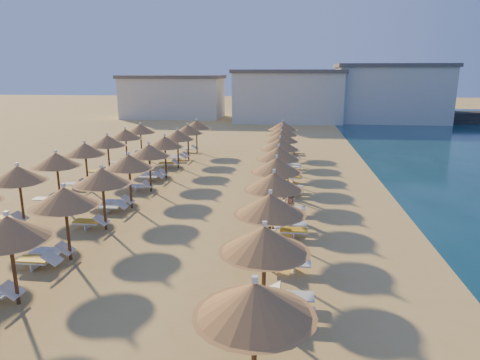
# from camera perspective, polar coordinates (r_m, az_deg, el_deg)

# --- Properties ---
(ground) EXTENTS (220.00, 220.00, 0.00)m
(ground) POSITION_cam_1_polar(r_m,az_deg,el_deg) (19.92, -5.38, -6.33)
(ground) COLOR tan
(ground) RESTS_ON ground
(jetty) EXTENTS (30.20, 5.98, 1.50)m
(jetty) POSITION_cam_1_polar(r_m,az_deg,el_deg) (68.13, 26.38, 7.50)
(jetty) COLOR black
(jetty) RESTS_ON ground
(hotel_blocks) EXTENTS (47.85, 12.18, 8.10)m
(hotel_blocks) POSITION_cam_1_polar(r_m,az_deg,el_deg) (64.04, 6.45, 11.19)
(hotel_blocks) COLOR silver
(hotel_blocks) RESTS_ON ground
(parasol_row_east) EXTENTS (2.57, 34.95, 3.01)m
(parasol_row_east) POSITION_cam_1_polar(r_m,az_deg,el_deg) (21.21, 4.88, 1.86)
(parasol_row_east) COLOR brown
(parasol_row_east) RESTS_ON ground
(parasol_row_west) EXTENTS (2.57, 34.95, 3.01)m
(parasol_row_west) POSITION_cam_1_polar(r_m,az_deg,el_deg) (22.73, -14.60, 2.28)
(parasol_row_west) COLOR brown
(parasol_row_west) RESTS_ON ground
(parasol_row_inland) EXTENTS (2.57, 25.24, 3.01)m
(parasol_row_inland) POSITION_cam_1_polar(r_m,az_deg,el_deg) (25.82, -21.54, 3.13)
(parasol_row_inland) COLOR brown
(parasol_row_inland) RESTS_ON ground
(loungers) EXTENTS (14.52, 33.87, 0.66)m
(loungers) POSITION_cam_1_polar(r_m,az_deg,el_deg) (22.77, -8.79, -2.87)
(loungers) COLOR white
(loungers) RESTS_ON ground
(beachgoer_c) EXTENTS (1.01, 0.90, 1.64)m
(beachgoer_c) POSITION_cam_1_polar(r_m,az_deg,el_deg) (24.85, 5.73, -0.18)
(beachgoer_c) COLOR tan
(beachgoer_c) RESTS_ON ground
(beachgoer_b) EXTENTS (0.86, 0.93, 1.53)m
(beachgoer_b) POSITION_cam_1_polar(r_m,az_deg,el_deg) (20.78, 6.57, -3.25)
(beachgoer_b) COLOR tan
(beachgoer_b) RESTS_ON ground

